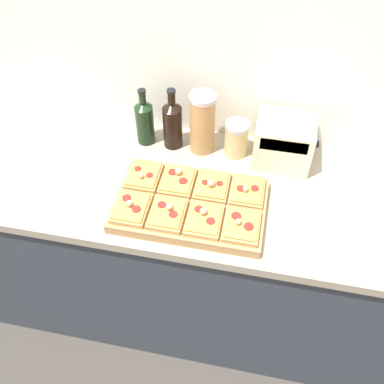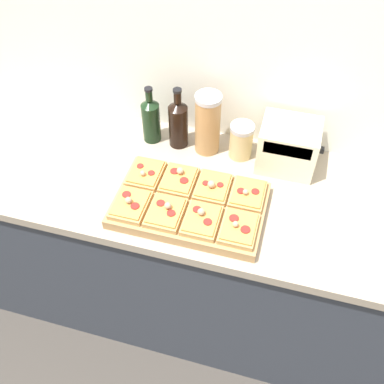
{
  "view_description": "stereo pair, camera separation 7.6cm",
  "coord_description": "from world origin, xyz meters",
  "px_view_note": "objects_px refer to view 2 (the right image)",
  "views": [
    {
      "loc": [
        0.2,
        -0.84,
        2.19
      ],
      "look_at": [
        -0.02,
        0.23,
        0.98
      ],
      "focal_mm": 42.0,
      "sensor_mm": 36.0,
      "label": 1
    },
    {
      "loc": [
        0.27,
        -0.82,
        2.19
      ],
      "look_at": [
        -0.02,
        0.23,
        0.98
      ],
      "focal_mm": 42.0,
      "sensor_mm": 36.0,
      "label": 2
    }
  ],
  "objects_px": {
    "wine_bottle": "(178,123)",
    "grain_jar_short": "(241,141)",
    "olive_oil_bottle": "(151,119)",
    "grain_jar_tall": "(208,124)",
    "cutting_board": "(190,205)",
    "toaster_oven": "(288,146)"
  },
  "relations": [
    {
      "from": "cutting_board",
      "to": "grain_jar_short",
      "type": "bearing_deg",
      "value": 70.41
    },
    {
      "from": "cutting_board",
      "to": "grain_jar_short",
      "type": "relative_size",
      "value": 3.56
    },
    {
      "from": "grain_jar_short",
      "to": "olive_oil_bottle",
      "type": "bearing_deg",
      "value": -180.0
    },
    {
      "from": "grain_jar_tall",
      "to": "grain_jar_short",
      "type": "relative_size",
      "value": 1.74
    },
    {
      "from": "toaster_oven",
      "to": "cutting_board",
      "type": "bearing_deg",
      "value": -132.68
    },
    {
      "from": "olive_oil_bottle",
      "to": "wine_bottle",
      "type": "relative_size",
      "value": 0.94
    },
    {
      "from": "grain_jar_tall",
      "to": "cutting_board",
      "type": "bearing_deg",
      "value": -86.54
    },
    {
      "from": "olive_oil_bottle",
      "to": "grain_jar_short",
      "type": "bearing_deg",
      "value": 0.0
    },
    {
      "from": "toaster_oven",
      "to": "olive_oil_bottle",
      "type": "bearing_deg",
      "value": 179.53
    },
    {
      "from": "wine_bottle",
      "to": "grain_jar_short",
      "type": "xyz_separation_m",
      "value": [
        0.26,
        -0.0,
        -0.03
      ]
    },
    {
      "from": "grain_jar_short",
      "to": "toaster_oven",
      "type": "distance_m",
      "value": 0.19
    },
    {
      "from": "wine_bottle",
      "to": "grain_jar_tall",
      "type": "xyz_separation_m",
      "value": [
        0.12,
        -0.0,
        0.02
      ]
    },
    {
      "from": "olive_oil_bottle",
      "to": "wine_bottle",
      "type": "distance_m",
      "value": 0.12
    },
    {
      "from": "olive_oil_bottle",
      "to": "wine_bottle",
      "type": "bearing_deg",
      "value": 0.0
    },
    {
      "from": "grain_jar_tall",
      "to": "wine_bottle",
      "type": "bearing_deg",
      "value": 180.0
    },
    {
      "from": "grain_jar_short",
      "to": "toaster_oven",
      "type": "bearing_deg",
      "value": -1.44
    },
    {
      "from": "olive_oil_bottle",
      "to": "grain_jar_short",
      "type": "distance_m",
      "value": 0.38
    },
    {
      "from": "wine_bottle",
      "to": "grain_jar_short",
      "type": "relative_size",
      "value": 1.78
    },
    {
      "from": "grain_jar_tall",
      "to": "grain_jar_short",
      "type": "distance_m",
      "value": 0.15
    },
    {
      "from": "wine_bottle",
      "to": "grain_jar_short",
      "type": "height_order",
      "value": "wine_bottle"
    },
    {
      "from": "olive_oil_bottle",
      "to": "toaster_oven",
      "type": "height_order",
      "value": "olive_oil_bottle"
    },
    {
      "from": "grain_jar_tall",
      "to": "olive_oil_bottle",
      "type": "bearing_deg",
      "value": -180.0
    }
  ]
}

